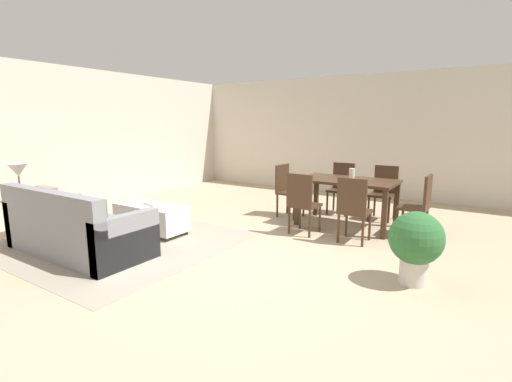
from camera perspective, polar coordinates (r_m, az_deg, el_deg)
The scene contains 18 objects.
ground_plane at distance 4.55m, azimuth -2.49°, elevation -10.81°, with size 10.80×10.80×0.00m, color tan.
wall_back at distance 8.80m, azimuth 16.90°, elevation 8.08°, with size 9.00×0.12×2.70m, color beige.
wall_left at distance 8.01m, azimuth -27.67°, elevation 7.15°, with size 0.12×11.00×2.70m, color beige.
area_rug at distance 5.63m, azimuth -20.23°, elevation -7.19°, with size 3.00×2.80×0.01m, color gray.
couch at distance 5.28m, azimuth -25.96°, elevation -5.47°, with size 2.00×0.88×0.86m.
ottoman_table at distance 5.85m, azimuth -15.80°, elevation -3.83°, with size 1.16×0.50×0.43m.
side_table at distance 6.37m, azimuth -32.25°, elevation -2.16°, with size 0.40×0.40×0.55m.
table_lamp at distance 6.29m, azimuth -32.72°, elevation 2.51°, with size 0.26×0.26×0.52m.
dining_table at distance 6.09m, azimuth 13.83°, elevation 0.81°, with size 1.51×0.88×0.76m.
dining_chair_near_left at distance 5.52m, azimuth 7.14°, elevation -1.42°, with size 0.41×0.41×0.92m.
dining_chair_near_right at distance 5.25m, azimuth 14.74°, elevation -2.31°, with size 0.41×0.41×0.92m.
dining_chair_far_left at distance 6.99m, azimuth 13.01°, elevation 0.91°, with size 0.41×0.41×0.92m.
dining_chair_far_right at distance 6.75m, azimuth 19.06°, elevation 0.26°, with size 0.41×0.41×0.92m.
dining_chair_head_east at distance 5.83m, azimuth 23.84°, elevation -1.61°, with size 0.41×0.41×0.92m.
dining_chair_head_west at distance 6.59m, azimuth 4.74°, elevation 0.57°, with size 0.42×0.42×0.92m.
vase_centerpiece at distance 6.00m, azimuth 14.51°, elevation 2.50°, with size 0.09×0.09×0.18m, color silver.
book_on_ottoman at distance 5.82m, azimuth -15.44°, elevation -1.84°, with size 0.26×0.20×0.03m, color silver.
potted_plant at distance 4.15m, azimuth 23.35°, elevation -7.18°, with size 0.55×0.55×0.77m.
Camera 1 is at (2.47, -3.44, 1.65)m, focal length 26.04 mm.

